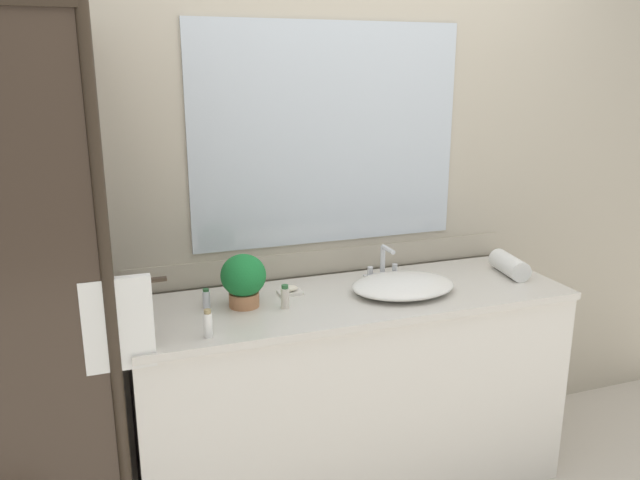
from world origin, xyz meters
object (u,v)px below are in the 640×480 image
at_px(amenity_bottle_lotion, 285,297).
at_px(soap_dish, 290,291).
at_px(faucet, 383,268).
at_px(potted_plant, 243,279).
at_px(rolled_towel_near_edge, 509,265).
at_px(amenity_bottle_shampoo, 206,299).
at_px(sink_basin, 403,285).
at_px(amenity_bottle_body_wash, 208,324).

bearing_deg(amenity_bottle_lotion, soap_dish, 66.14).
height_order(faucet, soap_dish, faucet).
bearing_deg(potted_plant, rolled_towel_near_edge, -1.17).
relative_size(potted_plant, amenity_bottle_shampoo, 2.69).
xyz_separation_m(sink_basin, soap_dish, (-0.45, 0.14, -0.02)).
height_order(amenity_bottle_shampoo, amenity_bottle_body_wash, amenity_bottle_body_wash).
bearing_deg(amenity_bottle_body_wash, sink_basin, 11.78).
relative_size(sink_basin, amenity_bottle_lotion, 4.62).
relative_size(faucet, amenity_bottle_lotion, 1.78).
bearing_deg(rolled_towel_near_edge, potted_plant, 178.83).
distance_m(amenity_bottle_shampoo, amenity_bottle_body_wash, 0.28).
height_order(amenity_bottle_lotion, rolled_towel_near_edge, amenity_bottle_lotion).
bearing_deg(soap_dish, amenity_bottle_shampoo, -173.90).
bearing_deg(faucet, amenity_bottle_lotion, -158.93).
distance_m(faucet, amenity_bottle_body_wash, 0.92).
xyz_separation_m(amenity_bottle_shampoo, amenity_bottle_body_wash, (-0.04, -0.28, 0.01)).
bearing_deg(soap_dish, sink_basin, -17.33).
bearing_deg(rolled_towel_near_edge, sink_basin, -175.47).
height_order(amenity_bottle_lotion, amenity_bottle_body_wash, amenity_bottle_body_wash).
xyz_separation_m(potted_plant, rolled_towel_near_edge, (1.21, -0.02, -0.07)).
bearing_deg(sink_basin, amenity_bottle_shampoo, 172.70).
bearing_deg(amenity_bottle_lotion, rolled_towel_near_edge, 2.67).
relative_size(sink_basin, amenity_bottle_shampoo, 5.64).
xyz_separation_m(potted_plant, amenity_bottle_body_wash, (-0.18, -0.24, -0.07)).
xyz_separation_m(potted_plant, amenity_bottle_lotion, (0.14, -0.07, -0.07)).
height_order(sink_basin, potted_plant, potted_plant).
xyz_separation_m(faucet, amenity_bottle_shampoo, (-0.80, -0.09, -0.01)).
distance_m(potted_plant, rolled_towel_near_edge, 1.21).
bearing_deg(amenity_bottle_shampoo, soap_dish, 6.10).
bearing_deg(sink_basin, amenity_bottle_lotion, -179.36).
bearing_deg(amenity_bottle_shampoo, faucet, 6.38).
bearing_deg(amenity_bottle_lotion, sink_basin, 0.64).
height_order(potted_plant, soap_dish, potted_plant).
xyz_separation_m(amenity_bottle_lotion, amenity_bottle_body_wash, (-0.33, -0.17, 0.00)).
bearing_deg(amenity_bottle_shampoo, amenity_bottle_lotion, -20.67).
bearing_deg(amenity_bottle_lotion, faucet, 21.07).
bearing_deg(rolled_towel_near_edge, soap_dish, 174.55).
bearing_deg(amenity_bottle_body_wash, rolled_towel_near_edge, 8.93).
height_order(faucet, potted_plant, potted_plant).
xyz_separation_m(amenity_bottle_shampoo, rolled_towel_near_edge, (1.35, -0.06, 0.01)).
bearing_deg(amenity_bottle_lotion, amenity_bottle_body_wash, -152.70).
bearing_deg(sink_basin, rolled_towel_near_edge, 4.53).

